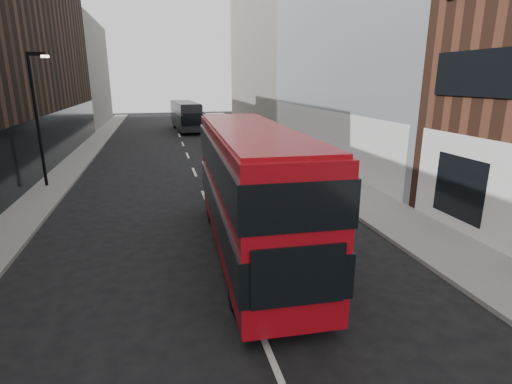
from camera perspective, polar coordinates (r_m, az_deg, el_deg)
sidewalk_right at (r=32.45m, az=3.75°, el=5.61°), size 3.00×80.00×0.15m
sidewalk_left at (r=31.58m, az=-24.28°, el=3.96°), size 2.00×80.00×0.15m
building_modern_block at (r=30.01m, az=14.51°, el=23.19°), size 5.03×22.00×20.00m
building_victorian at (r=51.41m, az=1.68°, el=20.10°), size 6.50×24.00×21.00m
building_left_mid at (r=36.74m, az=-29.71°, el=15.70°), size 5.00×24.00×14.00m
building_left_far at (r=58.26m, az=-23.81°, el=15.21°), size 5.00×20.00×13.00m
street_lamp at (r=24.34m, az=-28.75°, el=10.09°), size 1.06×0.22×7.00m
red_bus at (r=13.21m, az=-0.72°, el=0.92°), size 2.94×10.83×4.34m
grey_bus at (r=47.89m, az=-10.03°, el=10.73°), size 3.08×10.29×3.29m
car_a at (r=21.28m, az=-2.72°, el=2.15°), size 2.14×4.72×1.57m
car_b at (r=24.56m, az=-1.27°, el=3.86°), size 1.84×4.46×1.44m
car_c at (r=35.98m, az=-6.00°, el=7.45°), size 2.15×4.45×1.25m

